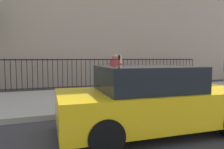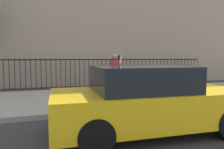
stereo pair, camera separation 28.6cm
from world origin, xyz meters
TOP-DOWN VIEW (x-y plane):
  - ground_plane at (0.00, 0.00)m, footprint 60.00×60.00m
  - sidewalk at (0.00, 2.20)m, footprint 28.00×4.40m
  - iron_fence at (0.00, 5.90)m, footprint 12.03×0.04m
  - taxi_yellow at (-1.52, -1.55)m, footprint 4.27×1.99m
  - pedestrian_on_phone at (-1.40, 1.24)m, footprint 0.72×0.53m
  - street_bench at (2.89, 3.33)m, footprint 1.60×0.45m

SIDE VIEW (x-z plane):
  - ground_plane at x=0.00m, z-range 0.00..0.00m
  - sidewalk at x=0.00m, z-range 0.00..0.15m
  - street_bench at x=2.89m, z-range 0.18..1.13m
  - taxi_yellow at x=-1.52m, z-range -0.02..1.43m
  - iron_fence at x=0.00m, z-range 0.22..1.82m
  - pedestrian_on_phone at x=-1.40m, z-range 0.28..1.90m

